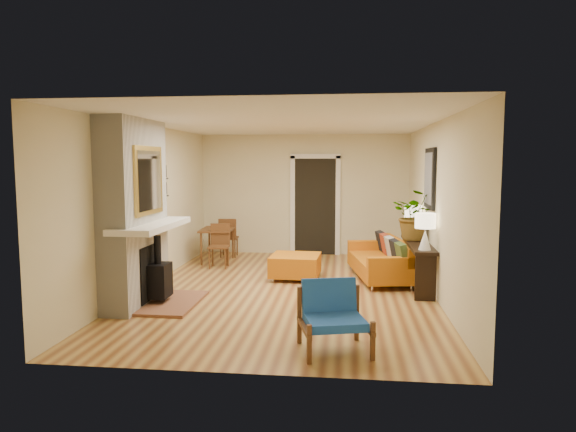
% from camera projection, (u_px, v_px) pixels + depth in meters
% --- Properties ---
extents(room_shell, '(6.50, 6.50, 6.50)m').
position_uv_depth(room_shell, '(331.00, 200.00, 10.49)').
color(room_shell, tan).
rests_on(room_shell, ground).
extents(fireplace, '(1.09, 1.68, 2.60)m').
position_uv_depth(fireplace, '(137.00, 217.00, 7.19)').
color(fireplace, white).
rests_on(fireplace, ground).
extents(sofa, '(1.10, 1.97, 0.74)m').
position_uv_depth(sofa, '(384.00, 260.00, 8.84)').
color(sofa, silver).
rests_on(sofa, ground).
extents(ottoman, '(0.86, 0.86, 0.41)m').
position_uv_depth(ottoman, '(295.00, 265.00, 8.84)').
color(ottoman, silver).
rests_on(ottoman, ground).
extents(blue_chair, '(0.85, 0.84, 0.73)m').
position_uv_depth(blue_chair, '(332.00, 312.00, 5.52)').
color(blue_chair, brown).
rests_on(blue_chair, ground).
extents(dining_table, '(0.70, 1.55, 0.83)m').
position_uv_depth(dining_table, '(221.00, 235.00, 10.31)').
color(dining_table, brown).
rests_on(dining_table, ground).
extents(console_table, '(0.34, 1.85, 0.72)m').
position_uv_depth(console_table, '(418.00, 252.00, 8.21)').
color(console_table, black).
rests_on(console_table, ground).
extents(lamp_near, '(0.30, 0.30, 0.54)m').
position_uv_depth(lamp_near, '(425.00, 227.00, 7.47)').
color(lamp_near, white).
rests_on(lamp_near, console_table).
extents(lamp_far, '(0.30, 0.30, 0.54)m').
position_uv_depth(lamp_far, '(413.00, 217.00, 8.86)').
color(lamp_far, white).
rests_on(lamp_far, console_table).
extents(houseplant, '(0.80, 0.71, 0.84)m').
position_uv_depth(houseplant, '(416.00, 215.00, 8.40)').
color(houseplant, '#1E5919').
rests_on(houseplant, console_table).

